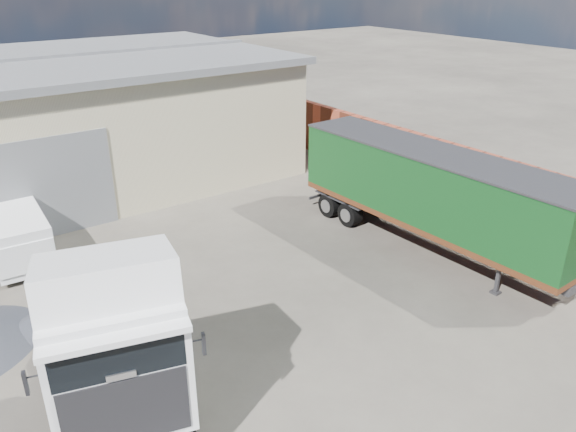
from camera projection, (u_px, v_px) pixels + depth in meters
ground at (262, 354)px, 13.97m from camera, size 120.00×120.00×0.00m
brick_boundary_wall at (408, 160)px, 24.05m from camera, size 0.35×26.00×2.50m
tractor_unit at (116, 347)px, 11.31m from camera, size 4.03×6.81×4.35m
box_trailer at (430, 190)px, 18.56m from camera, size 2.54×10.33×3.41m
panel_van at (17, 236)px, 18.15m from camera, size 1.90×4.17×1.67m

